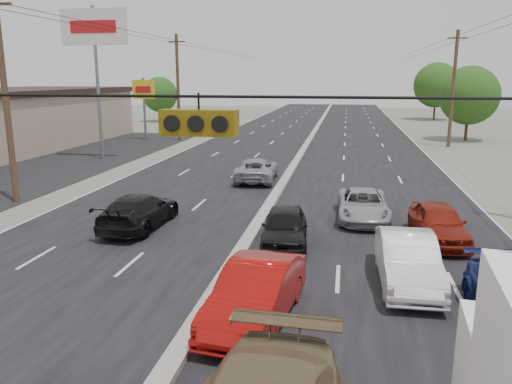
# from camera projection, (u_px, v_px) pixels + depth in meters

# --- Properties ---
(road_surface) EXTENTS (20.00, 160.00, 0.02)m
(road_surface) POSITION_uv_depth(u_px,v_px,m) (297.00, 161.00, 37.00)
(road_surface) COLOR black
(road_surface) RESTS_ON ground
(center_median) EXTENTS (0.50, 160.00, 0.20)m
(center_median) POSITION_uv_depth(u_px,v_px,m) (297.00, 159.00, 36.98)
(center_median) COLOR gray
(center_median) RESTS_ON ground
(parking_lot) EXTENTS (10.00, 42.00, 0.02)m
(parking_lot) POSITION_uv_depth(u_px,v_px,m) (50.00, 165.00, 35.14)
(parking_lot) COLOR black
(parking_lot) RESTS_ON ground
(utility_pole_left_b) EXTENTS (1.60, 0.30, 10.00)m
(utility_pole_left_b) POSITION_uv_depth(u_px,v_px,m) (5.00, 98.00, 23.63)
(utility_pole_left_b) COLOR #422D1E
(utility_pole_left_b) RESTS_ON ground
(utility_pole_left_c) EXTENTS (1.60, 0.30, 10.00)m
(utility_pole_left_c) POSITION_uv_depth(u_px,v_px,m) (178.00, 87.00, 47.60)
(utility_pole_left_c) COLOR #422D1E
(utility_pole_left_c) RESTS_ON ground
(utility_pole_right_c) EXTENTS (1.60, 0.30, 10.00)m
(utility_pole_right_c) POSITION_uv_depth(u_px,v_px,m) (453.00, 88.00, 43.28)
(utility_pole_right_c) COLOR #422D1E
(utility_pole_right_c) RESTS_ON ground
(traffic_signals) EXTENTS (25.00, 0.30, 0.54)m
(traffic_signals) POSITION_uv_depth(u_px,v_px,m) (192.00, 119.00, 6.75)
(traffic_signals) COLOR black
(traffic_signals) RESTS_ON ground
(pole_sign_billboard) EXTENTS (5.00, 0.25, 11.00)m
(pole_sign_billboard) POSITION_uv_depth(u_px,v_px,m) (94.00, 37.00, 35.59)
(pole_sign_billboard) COLOR slate
(pole_sign_billboard) RESTS_ON ground
(pole_sign_far) EXTENTS (2.20, 0.25, 6.00)m
(pole_sign_far) POSITION_uv_depth(u_px,v_px,m) (144.00, 95.00, 48.36)
(pole_sign_far) COLOR slate
(pole_sign_far) RESTS_ON ground
(tree_left_far) EXTENTS (4.80, 4.80, 6.12)m
(tree_left_far) POSITION_uv_depth(u_px,v_px,m) (160.00, 95.00, 68.74)
(tree_left_far) COLOR #382619
(tree_left_far) RESTS_ON ground
(tree_right_mid) EXTENTS (5.60, 5.60, 7.14)m
(tree_right_mid) POSITION_uv_depth(u_px,v_px,m) (469.00, 96.00, 47.82)
(tree_right_mid) COLOR #382619
(tree_right_mid) RESTS_ON ground
(tree_right_far) EXTENTS (6.40, 6.40, 8.16)m
(tree_right_far) POSITION_uv_depth(u_px,v_px,m) (436.00, 85.00, 71.48)
(tree_right_far) COLOR #382619
(tree_right_far) RESTS_ON ground
(red_sedan) EXTENTS (2.18, 4.74, 1.51)m
(red_sedan) POSITION_uv_depth(u_px,v_px,m) (256.00, 294.00, 12.50)
(red_sedan) COLOR #9F0C09
(red_sedan) RESTS_ON ground
(queue_car_a) EXTENTS (1.97, 4.19, 1.38)m
(queue_car_a) POSITION_uv_depth(u_px,v_px,m) (285.00, 227.00, 18.23)
(queue_car_a) COLOR black
(queue_car_a) RESTS_ON ground
(queue_car_b) EXTENTS (1.69, 4.58, 1.50)m
(queue_car_b) POSITION_uv_depth(u_px,v_px,m) (407.00, 261.00, 14.77)
(queue_car_b) COLOR white
(queue_car_b) RESTS_ON ground
(queue_car_c) EXTENTS (2.24, 4.64, 1.27)m
(queue_car_c) POSITION_uv_depth(u_px,v_px,m) (363.00, 205.00, 21.57)
(queue_car_c) COLOR #9DA0A4
(queue_car_c) RESTS_ON ground
(queue_car_e) EXTENTS (1.98, 4.35, 1.45)m
(queue_car_e) POSITION_uv_depth(u_px,v_px,m) (438.00, 223.00, 18.61)
(queue_car_e) COLOR maroon
(queue_car_e) RESTS_ON ground
(oncoming_near) EXTENTS (2.12, 4.89, 1.40)m
(oncoming_near) POSITION_uv_depth(u_px,v_px,m) (139.00, 211.00, 20.41)
(oncoming_near) COLOR black
(oncoming_near) RESTS_ON ground
(oncoming_far) EXTENTS (2.49, 4.96, 1.35)m
(oncoming_far) POSITION_uv_depth(u_px,v_px,m) (257.00, 170.00, 29.68)
(oncoming_far) COLOR #94979A
(oncoming_far) RESTS_ON ground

